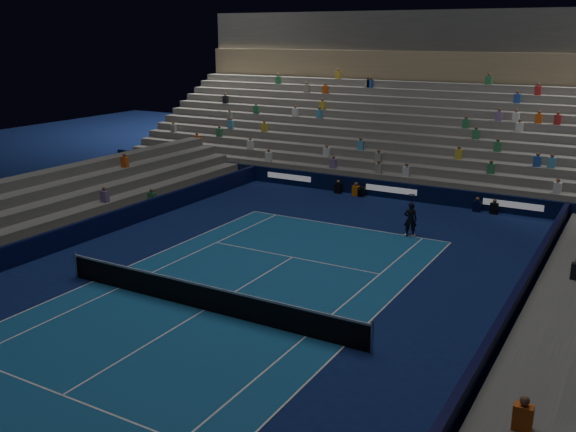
{
  "coord_description": "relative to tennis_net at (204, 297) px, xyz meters",
  "views": [
    {
      "loc": [
        12.94,
        -16.62,
        9.5
      ],
      "look_at": [
        0.0,
        6.0,
        2.0
      ],
      "focal_mm": 39.69,
      "sensor_mm": 36.0,
      "label": 1
    }
  ],
  "objects": [
    {
      "name": "sponsor_barrier_east",
      "position": [
        9.7,
        0.0,
        -0.0
      ],
      "size": [
        0.25,
        37.0,
        1.0
      ],
      "primitive_type": "cube",
      "color": "black",
      "rests_on": "ground"
    },
    {
      "name": "ground",
      "position": [
        0.0,
        0.0,
        -0.5
      ],
      "size": [
        90.0,
        90.0,
        0.0
      ],
      "primitive_type": "plane",
      "color": "#0C1849",
      "rests_on": "ground"
    },
    {
      "name": "tennis_net",
      "position": [
        0.0,
        0.0,
        0.0
      ],
      "size": [
        12.9,
        0.1,
        1.1
      ],
      "color": "#B2B2B7",
      "rests_on": "ground"
    },
    {
      "name": "grandstand_main",
      "position": [
        0.0,
        27.9,
        2.87
      ],
      "size": [
        44.0,
        15.2,
        11.2
      ],
      "color": "slate",
      "rests_on": "ground"
    },
    {
      "name": "court_surface",
      "position": [
        0.0,
        0.0,
        -0.5
      ],
      "size": [
        10.97,
        23.77,
        0.01
      ],
      "primitive_type": "cube",
      "color": "#185186",
      "rests_on": "ground"
    },
    {
      "name": "sponsor_barrier_west",
      "position": [
        -9.7,
        0.0,
        -0.0
      ],
      "size": [
        0.25,
        37.0,
        1.0
      ],
      "primitive_type": "cube",
      "color": "black",
      "rests_on": "ground"
    },
    {
      "name": "broadcast_camera",
      "position": [
        -1.76,
        18.06,
        -0.21
      ],
      "size": [
        0.52,
        0.92,
        0.56
      ],
      "color": "black",
      "rests_on": "ground"
    },
    {
      "name": "sponsor_barrier_far",
      "position": [
        0.0,
        18.5,
        -0.0
      ],
      "size": [
        44.0,
        0.25,
        1.0
      ],
      "primitive_type": "cube",
      "color": "black",
      "rests_on": "ground"
    },
    {
      "name": "tennis_player",
      "position": [
        3.46,
        11.85,
        0.35
      ],
      "size": [
        0.72,
        0.59,
        1.71
      ],
      "primitive_type": "imported",
      "rotation": [
        0.0,
        0.0,
        3.47
      ],
      "color": "black",
      "rests_on": "ground"
    }
  ]
}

